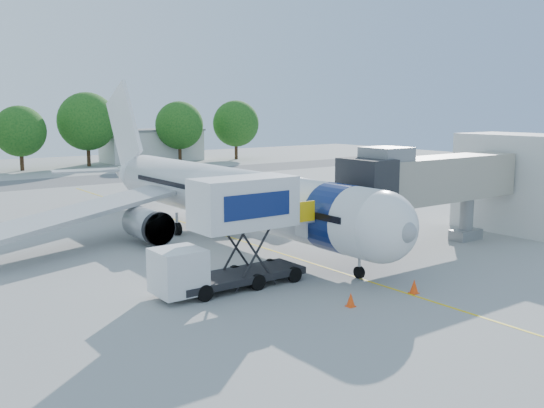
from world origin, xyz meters
TOP-DOWN VIEW (x-y plane):
  - ground at (0.00, 0.00)m, footprint 160.00×160.00m
  - guidance_line at (0.00, 0.00)m, footprint 0.15×70.00m
  - taxiway_strip at (0.00, 42.00)m, footprint 120.00×10.00m
  - aircraft at (0.00, 4.12)m, footprint 34.17×37.73m
  - jet_bridge at (7.99, -7.00)m, footprint 13.90×3.20m
  - terminal_stub at (18.50, -7.00)m, footprint 5.00×8.00m
  - catering_hiloader at (-6.26, -7.00)m, footprint 8.50×2.44m
  - ground_tug at (-1.55, -16.79)m, footprint 4.09×2.98m
  - safety_cone_a at (0.30, -12.96)m, footprint 0.44×0.44m
  - safety_cone_b at (-3.56, -12.59)m, footprint 0.41×0.41m
  - outbuilding_right at (22.00, 62.00)m, footprint 16.40×7.40m
  - tree_d at (0.24, 58.60)m, footprint 7.20×7.20m
  - tree_e at (10.12, 59.17)m, footprint 8.78×8.78m
  - tree_f at (24.64, 57.18)m, footprint 7.77×7.77m
  - tree_g at (35.28, 56.68)m, footprint 7.93×7.93m

SIDE VIEW (x-z plane):
  - ground at x=0.00m, z-range 0.00..0.00m
  - taxiway_strip at x=0.00m, z-range 0.00..0.01m
  - guidance_line at x=0.00m, z-range 0.00..0.01m
  - safety_cone_b at x=-3.56m, z-range -0.01..0.64m
  - safety_cone_a at x=0.30m, z-range -0.01..0.68m
  - ground_tug at x=-1.55m, z-range 0.04..1.51m
  - outbuilding_right at x=22.00m, z-range 0.01..5.31m
  - catering_hiloader at x=-6.26m, z-range 0.01..5.51m
  - aircraft at x=0.00m, z-range -2.73..8.62m
  - terminal_stub at x=18.50m, z-range 0.00..7.00m
  - jet_bridge at x=7.99m, z-range 1.04..7.64m
  - tree_d at x=0.24m, z-range 0.98..10.16m
  - tree_f at x=24.64m, z-range 1.06..10.97m
  - tree_g at x=35.28m, z-range 1.08..11.19m
  - tree_e at x=10.12m, z-range 1.20..12.39m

